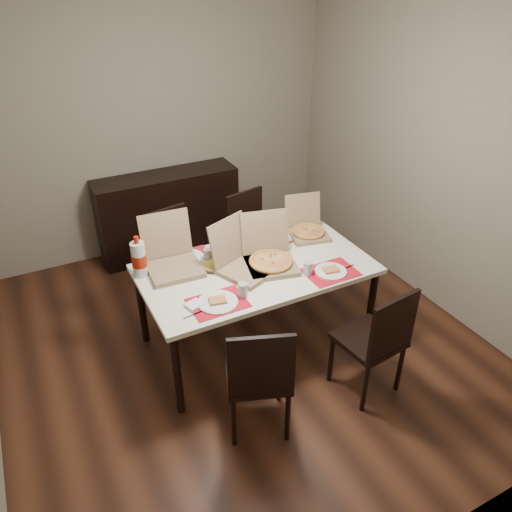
{
  "coord_description": "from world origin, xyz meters",
  "views": [
    {
      "loc": [
        -1.38,
        -2.98,
        2.85
      ],
      "look_at": [
        0.13,
        -0.03,
        0.85
      ],
      "focal_mm": 35.0,
      "sensor_mm": 36.0,
      "label": 1
    }
  ],
  "objects_px": {
    "dip_bowl": "(250,250)",
    "dining_table": "(256,274)",
    "chair_far_right": "(252,235)",
    "soda_bottle": "(139,259)",
    "chair_near_left": "(259,375)",
    "chair_far_left": "(174,255)",
    "chair_near_right": "(377,339)",
    "pizza_box_center": "(270,258)",
    "sideboard": "(169,213)"
  },
  "relations": [
    {
      "from": "dip_bowl",
      "to": "dining_table",
      "type": "bearing_deg",
      "value": -104.13
    },
    {
      "from": "chair_far_right",
      "to": "soda_bottle",
      "type": "xyz_separation_m",
      "value": [
        -1.24,
        -0.57,
        0.38
      ]
    },
    {
      "from": "chair_near_left",
      "to": "chair_far_left",
      "type": "bearing_deg",
      "value": 89.63
    },
    {
      "from": "chair_near_left",
      "to": "chair_far_right",
      "type": "xyz_separation_m",
      "value": [
        0.81,
        1.71,
        0.0
      ]
    },
    {
      "from": "dining_table",
      "to": "chair_near_right",
      "type": "xyz_separation_m",
      "value": [
        0.5,
        -0.91,
        -0.17
      ]
    },
    {
      "from": "pizza_box_center",
      "to": "dip_bowl",
      "type": "bearing_deg",
      "value": 101.84
    },
    {
      "from": "sideboard",
      "to": "chair_far_right",
      "type": "distance_m",
      "value": 1.09
    },
    {
      "from": "sideboard",
      "to": "dining_table",
      "type": "height_order",
      "value": "sideboard"
    },
    {
      "from": "soda_bottle",
      "to": "sideboard",
      "type": "bearing_deg",
      "value": 65.15
    },
    {
      "from": "chair_near_left",
      "to": "soda_bottle",
      "type": "xyz_separation_m",
      "value": [
        -0.43,
        1.14,
        0.38
      ]
    },
    {
      "from": "chair_far_left",
      "to": "dip_bowl",
      "type": "height_order",
      "value": "chair_far_left"
    },
    {
      "from": "chair_near_left",
      "to": "pizza_box_center",
      "type": "xyz_separation_m",
      "value": [
        0.52,
        0.82,
        0.3
      ]
    },
    {
      "from": "sideboard",
      "to": "chair_near_left",
      "type": "height_order",
      "value": "chair_near_left"
    },
    {
      "from": "pizza_box_center",
      "to": "sideboard",
      "type": "bearing_deg",
      "value": 97.5
    },
    {
      "from": "dining_table",
      "to": "chair_far_right",
      "type": "height_order",
      "value": "chair_far_right"
    },
    {
      "from": "chair_near_left",
      "to": "dip_bowl",
      "type": "height_order",
      "value": "chair_near_left"
    },
    {
      "from": "chair_far_left",
      "to": "chair_far_right",
      "type": "bearing_deg",
      "value": 1.24
    },
    {
      "from": "chair_near_right",
      "to": "dip_bowl",
      "type": "xyz_separation_m",
      "value": [
        -0.45,
        1.13,
        0.25
      ]
    },
    {
      "from": "soda_bottle",
      "to": "chair_far_left",
      "type": "bearing_deg",
      "value": 51.85
    },
    {
      "from": "pizza_box_center",
      "to": "soda_bottle",
      "type": "bearing_deg",
      "value": 161.36
    },
    {
      "from": "sideboard",
      "to": "chair_far_left",
      "type": "height_order",
      "value": "chair_far_left"
    },
    {
      "from": "sideboard",
      "to": "dining_table",
      "type": "xyz_separation_m",
      "value": [
        0.13,
        -1.81,
        0.23
      ]
    },
    {
      "from": "chair_far_left",
      "to": "soda_bottle",
      "type": "distance_m",
      "value": 0.8
    },
    {
      "from": "soda_bottle",
      "to": "dip_bowl",
      "type": "bearing_deg",
      "value": -4.45
    },
    {
      "from": "dining_table",
      "to": "pizza_box_center",
      "type": "xyz_separation_m",
      "value": [
        0.11,
        -0.02,
        0.13
      ]
    },
    {
      "from": "dining_table",
      "to": "chair_far_left",
      "type": "height_order",
      "value": "chair_far_left"
    },
    {
      "from": "chair_far_left",
      "to": "pizza_box_center",
      "type": "height_order",
      "value": "pizza_box_center"
    },
    {
      "from": "chair_near_left",
      "to": "sideboard",
      "type": "bearing_deg",
      "value": 84.03
    },
    {
      "from": "chair_far_right",
      "to": "pizza_box_center",
      "type": "height_order",
      "value": "pizza_box_center"
    },
    {
      "from": "chair_near_right",
      "to": "soda_bottle",
      "type": "height_order",
      "value": "soda_bottle"
    },
    {
      "from": "sideboard",
      "to": "pizza_box_center",
      "type": "height_order",
      "value": "pizza_box_center"
    },
    {
      "from": "chair_far_left",
      "to": "chair_far_right",
      "type": "relative_size",
      "value": 1.0
    },
    {
      "from": "dip_bowl",
      "to": "chair_near_right",
      "type": "bearing_deg",
      "value": -68.49
    },
    {
      "from": "dining_table",
      "to": "chair_far_right",
      "type": "xyz_separation_m",
      "value": [
        0.4,
        0.87,
        -0.17
      ]
    },
    {
      "from": "chair_near_left",
      "to": "soda_bottle",
      "type": "distance_m",
      "value": 1.27
    },
    {
      "from": "dining_table",
      "to": "soda_bottle",
      "type": "relative_size",
      "value": 5.35
    },
    {
      "from": "sideboard",
      "to": "soda_bottle",
      "type": "distance_m",
      "value": 1.73
    },
    {
      "from": "chair_near_left",
      "to": "chair_far_left",
      "type": "relative_size",
      "value": 1.0
    },
    {
      "from": "dip_bowl",
      "to": "soda_bottle",
      "type": "distance_m",
      "value": 0.9
    },
    {
      "from": "chair_near_right",
      "to": "pizza_box_center",
      "type": "relative_size",
      "value": 1.86
    },
    {
      "from": "chair_far_left",
      "to": "chair_near_right",
      "type": "bearing_deg",
      "value": -62.82
    },
    {
      "from": "chair_near_left",
      "to": "pizza_box_center",
      "type": "distance_m",
      "value": 1.01
    },
    {
      "from": "dining_table",
      "to": "chair_far_left",
      "type": "bearing_deg",
      "value": 115.12
    },
    {
      "from": "pizza_box_center",
      "to": "dip_bowl",
      "type": "height_order",
      "value": "pizza_box_center"
    },
    {
      "from": "sideboard",
      "to": "dip_bowl",
      "type": "xyz_separation_m",
      "value": [
        0.19,
        -1.59,
        0.32
      ]
    },
    {
      "from": "chair_far_left",
      "to": "pizza_box_center",
      "type": "bearing_deg",
      "value": -59.81
    },
    {
      "from": "chair_near_right",
      "to": "chair_far_right",
      "type": "bearing_deg",
      "value": 93.26
    },
    {
      "from": "dining_table",
      "to": "chair_near_right",
      "type": "height_order",
      "value": "chair_near_right"
    },
    {
      "from": "chair_far_right",
      "to": "dip_bowl",
      "type": "height_order",
      "value": "chair_far_right"
    },
    {
      "from": "pizza_box_center",
      "to": "soda_bottle",
      "type": "height_order",
      "value": "pizza_box_center"
    }
  ]
}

